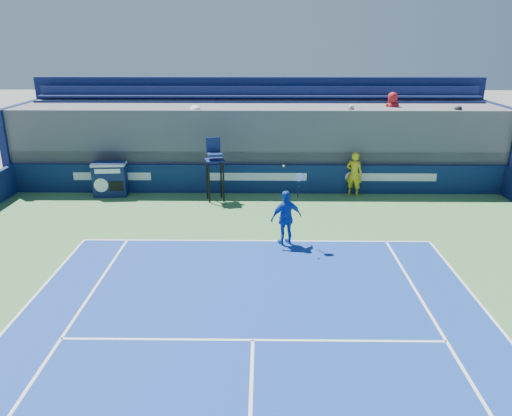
{
  "coord_description": "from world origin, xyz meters",
  "views": [
    {
      "loc": [
        0.19,
        -2.74,
        6.13
      ],
      "look_at": [
        0.0,
        11.5,
        1.25
      ],
      "focal_mm": 35.0,
      "sensor_mm": 36.0,
      "label": 1
    }
  ],
  "objects_px": {
    "umpire_chair": "(215,163)",
    "tennis_player": "(286,218)",
    "match_clock": "(110,178)",
    "ball_person": "(354,174)"
  },
  "relations": [
    {
      "from": "tennis_player",
      "to": "ball_person",
      "type": "bearing_deg",
      "value": 59.99
    },
    {
      "from": "ball_person",
      "to": "match_clock",
      "type": "distance_m",
      "value": 9.87
    },
    {
      "from": "match_clock",
      "to": "tennis_player",
      "type": "relative_size",
      "value": 0.54
    },
    {
      "from": "ball_person",
      "to": "tennis_player",
      "type": "bearing_deg",
      "value": 82.3
    },
    {
      "from": "match_clock",
      "to": "tennis_player",
      "type": "distance_m",
      "value": 8.51
    },
    {
      "from": "ball_person",
      "to": "umpire_chair",
      "type": "relative_size",
      "value": 0.73
    },
    {
      "from": "ball_person",
      "to": "match_clock",
      "type": "bearing_deg",
      "value": 23.26
    },
    {
      "from": "match_clock",
      "to": "umpire_chair",
      "type": "height_order",
      "value": "umpire_chair"
    },
    {
      "from": "ball_person",
      "to": "tennis_player",
      "type": "relative_size",
      "value": 0.7
    },
    {
      "from": "umpire_chair",
      "to": "tennis_player",
      "type": "relative_size",
      "value": 0.96
    }
  ]
}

